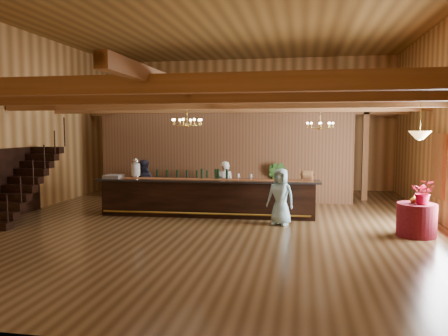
% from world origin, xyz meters
% --- Properties ---
extents(floor, '(14.00, 14.00, 0.00)m').
position_xyz_m(floor, '(0.00, 0.00, 0.00)').
color(floor, brown).
rests_on(floor, ground).
extents(ceiling, '(14.00, 14.00, 0.00)m').
position_xyz_m(ceiling, '(0.00, 0.00, 5.50)').
color(ceiling, brown).
rests_on(ceiling, wall_back).
extents(wall_back, '(12.00, 0.10, 5.50)m').
position_xyz_m(wall_back, '(0.00, 7.00, 2.75)').
color(wall_back, tan).
rests_on(wall_back, floor).
extents(wall_front, '(12.00, 0.10, 5.50)m').
position_xyz_m(wall_front, '(0.00, -7.00, 2.75)').
color(wall_front, tan).
rests_on(wall_front, floor).
extents(wall_left, '(0.10, 14.00, 5.50)m').
position_xyz_m(wall_left, '(-6.00, 0.00, 2.75)').
color(wall_left, tan).
rests_on(wall_left, floor).
extents(beam_grid, '(11.90, 13.90, 0.39)m').
position_xyz_m(beam_grid, '(0.00, 0.51, 3.24)').
color(beam_grid, '#986438').
rests_on(beam_grid, wall_left).
extents(support_posts, '(9.20, 10.20, 3.20)m').
position_xyz_m(support_posts, '(0.00, -0.50, 1.60)').
color(support_posts, '#986438').
rests_on(support_posts, floor).
extents(partition_wall, '(9.00, 0.18, 3.10)m').
position_xyz_m(partition_wall, '(-0.50, 3.50, 1.55)').
color(partition_wall, brown).
rests_on(partition_wall, floor).
extents(window_right_back, '(0.12, 1.05, 1.75)m').
position_xyz_m(window_right_back, '(5.95, 1.00, 1.55)').
color(window_right_back, white).
rests_on(window_right_back, wall_right).
extents(staircase, '(1.00, 2.80, 2.00)m').
position_xyz_m(staircase, '(-5.45, -0.74, 1.00)').
color(staircase, black).
rests_on(staircase, floor).
extents(backroom_boxes, '(4.10, 0.60, 1.10)m').
position_xyz_m(backroom_boxes, '(-0.29, 5.50, 0.53)').
color(backroom_boxes, black).
rests_on(backroom_boxes, floor).
extents(tasting_bar, '(6.52, 1.12, 1.09)m').
position_xyz_m(tasting_bar, '(-0.43, 0.63, 0.55)').
color(tasting_bar, black).
rests_on(tasting_bar, floor).
extents(beverage_dispenser, '(0.26, 0.26, 0.60)m').
position_xyz_m(beverage_dispenser, '(-2.60, 0.58, 1.37)').
color(beverage_dispenser, silver).
rests_on(beverage_dispenser, tasting_bar).
extents(glass_rack_tray, '(0.50, 0.50, 0.10)m').
position_xyz_m(glass_rack_tray, '(-3.24, 0.45, 1.13)').
color(glass_rack_tray, gray).
rests_on(glass_rack_tray, tasting_bar).
extents(raffle_drum, '(0.34, 0.24, 0.30)m').
position_xyz_m(raffle_drum, '(2.43, 0.71, 1.26)').
color(raffle_drum, '#A16D3A').
rests_on(raffle_drum, tasting_bar).
extents(bar_bottle_0, '(0.07, 0.07, 0.30)m').
position_xyz_m(bar_bottle_0, '(-0.61, 0.74, 1.23)').
color(bar_bottle_0, black).
rests_on(bar_bottle_0, tasting_bar).
extents(bar_bottle_1, '(0.07, 0.07, 0.30)m').
position_xyz_m(bar_bottle_1, '(-0.20, 0.76, 1.23)').
color(bar_bottle_1, black).
rests_on(bar_bottle_1, tasting_bar).
extents(bar_bottle_2, '(0.07, 0.07, 0.30)m').
position_xyz_m(bar_bottle_2, '(-0.12, 0.77, 1.23)').
color(bar_bottle_2, black).
rests_on(bar_bottle_2, tasting_bar).
extents(bar_bottle_3, '(0.07, 0.07, 0.30)m').
position_xyz_m(bar_bottle_3, '(0.13, 0.78, 1.23)').
color(bar_bottle_3, black).
rests_on(bar_bottle_3, tasting_bar).
extents(backbar_shelf, '(2.98, 0.88, 0.83)m').
position_xyz_m(backbar_shelf, '(-2.23, 3.08, 0.41)').
color(backbar_shelf, black).
rests_on(backbar_shelf, floor).
extents(round_table, '(0.91, 0.91, 0.79)m').
position_xyz_m(round_table, '(4.98, -0.84, 0.39)').
color(round_table, maroon).
rests_on(round_table, floor).
extents(chandelier_left, '(0.80, 0.80, 0.62)m').
position_xyz_m(chandelier_left, '(-0.73, -0.44, 2.73)').
color(chandelier_left, gold).
rests_on(chandelier_left, beam_grid).
extents(chandelier_right, '(0.80, 0.80, 0.69)m').
position_xyz_m(chandelier_right, '(2.81, 2.02, 2.67)').
color(chandelier_right, gold).
rests_on(chandelier_right, beam_grid).
extents(pendant_lamp, '(0.52, 0.52, 0.90)m').
position_xyz_m(pendant_lamp, '(4.98, -0.84, 2.40)').
color(pendant_lamp, gold).
rests_on(pendant_lamp, beam_grid).
extents(bartender, '(0.65, 0.51, 1.56)m').
position_xyz_m(bartender, '(-0.06, 1.47, 0.78)').
color(bartender, white).
rests_on(bartender, floor).
extents(staff_second, '(0.81, 0.65, 1.58)m').
position_xyz_m(staff_second, '(-2.68, 1.41, 0.79)').
color(staff_second, '#242432').
rests_on(staff_second, floor).
extents(guest, '(0.85, 0.69, 1.51)m').
position_xyz_m(guest, '(1.74, -0.17, 0.76)').
color(guest, '#99CAD3').
rests_on(guest, floor).
extents(floor_plant, '(0.92, 0.81, 1.40)m').
position_xyz_m(floor_plant, '(1.37, 3.39, 0.70)').
color(floor_plant, '#244A18').
rests_on(floor_plant, floor).
extents(table_flowers, '(0.64, 0.59, 0.58)m').
position_xyz_m(table_flowers, '(5.09, -0.94, 1.08)').
color(table_flowers, '#A90629').
rests_on(table_flowers, round_table).
extents(table_vase, '(0.19, 0.19, 0.30)m').
position_xyz_m(table_vase, '(4.92, -0.78, 0.94)').
color(table_vase, gold).
rests_on(table_vase, round_table).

